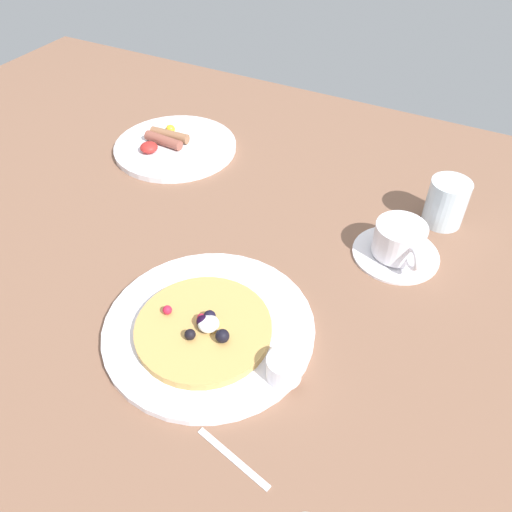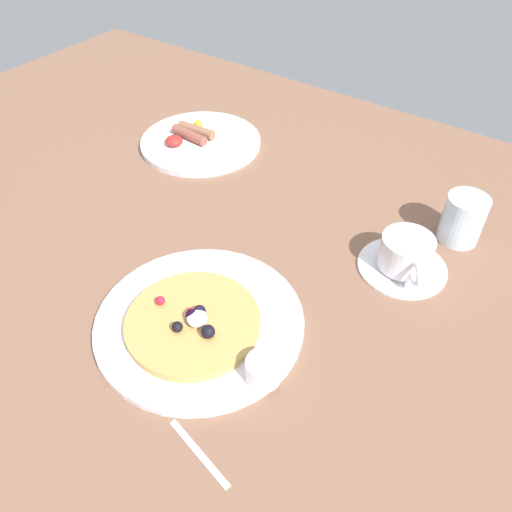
{
  "view_description": "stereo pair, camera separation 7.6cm",
  "coord_description": "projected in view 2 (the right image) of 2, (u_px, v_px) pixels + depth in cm",
  "views": [
    {
      "loc": [
        34.62,
        -50.48,
        56.36
      ],
      "look_at": [
        8.28,
        -0.42,
        4.0
      ],
      "focal_mm": 35.83,
      "sensor_mm": 36.0,
      "label": 1
    },
    {
      "loc": [
        41.07,
        -46.51,
        56.36
      ],
      "look_at": [
        8.28,
        -0.42,
        4.0
      ],
      "focal_mm": 35.83,
      "sensor_mm": 36.0,
      "label": 2
    }
  ],
  "objects": [
    {
      "name": "ground_plane",
      "position": [
        217.0,
        259.0,
        0.85
      ],
      "size": [
        182.44,
        127.24,
        3.0
      ],
      "primitive_type": "cube",
      "color": "brown"
    },
    {
      "name": "pancake_plate",
      "position": [
        200.0,
        322.0,
        0.72
      ],
      "size": [
        29.55,
        29.55,
        1.06
      ],
      "primitive_type": "cylinder",
      "color": "white",
      "rests_on": "ground_plane"
    },
    {
      "name": "pancake_with_berries",
      "position": [
        193.0,
        322.0,
        0.7
      ],
      "size": [
        18.79,
        18.79,
        3.15
      ],
      "color": "tan",
      "rests_on": "pancake_plate"
    },
    {
      "name": "syrup_ramekin",
      "position": [
        263.0,
        370.0,
        0.64
      ],
      "size": [
        4.57,
        4.57,
        3.38
      ],
      "color": "white",
      "rests_on": "pancake_plate"
    },
    {
      "name": "breakfast_plate",
      "position": [
        201.0,
        142.0,
        1.08
      ],
      "size": [
        25.35,
        25.35,
        1.21
      ],
      "primitive_type": "cylinder",
      "color": "white",
      "rests_on": "ground_plane"
    },
    {
      "name": "fried_breakfast",
      "position": [
        190.0,
        133.0,
        1.08
      ],
      "size": [
        9.23,
        13.0,
        2.27
      ],
      "color": "brown",
      "rests_on": "breakfast_plate"
    },
    {
      "name": "coffee_saucer",
      "position": [
        402.0,
        266.0,
        0.81
      ],
      "size": [
        13.97,
        13.97,
        0.87
      ],
      "primitive_type": "cylinder",
      "color": "white",
      "rests_on": "ground_plane"
    },
    {
      "name": "coffee_cup",
      "position": [
        406.0,
        252.0,
        0.78
      ],
      "size": [
        8.67,
        9.72,
        5.22
      ],
      "color": "white",
      "rests_on": "coffee_saucer"
    },
    {
      "name": "teaspoon",
      "position": [
        234.0,
        495.0,
        0.55
      ],
      "size": [
        17.08,
        5.06,
        0.6
      ],
      "color": "silver",
      "rests_on": "ground_plane"
    },
    {
      "name": "water_glass",
      "position": [
        463.0,
        219.0,
        0.83
      ],
      "size": [
        6.78,
        6.78,
        8.23
      ],
      "primitive_type": "cylinder",
      "color": "silver",
      "rests_on": "ground_plane"
    }
  ]
}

